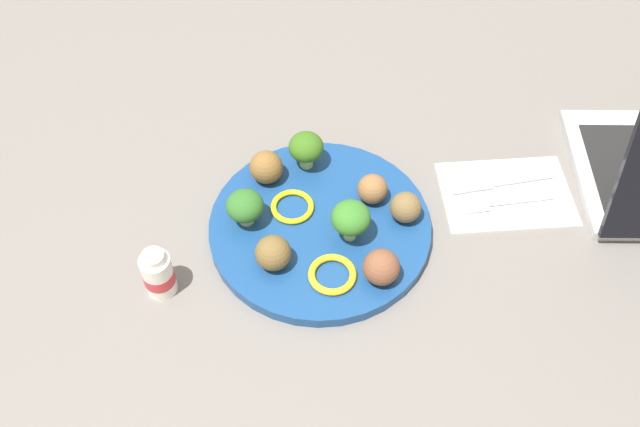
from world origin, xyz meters
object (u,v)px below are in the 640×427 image
Objects in this scene: meatball_near_rim at (381,267)px; meatball_far_rim at (406,207)px; fork at (505,202)px; yogurt_bottle at (158,274)px; plate at (320,227)px; meatball_back_right at (273,253)px; broccoli_floret_back_left at (245,206)px; napkin at (506,193)px; broccoli_floret_mid_left at (307,148)px; broccoli_floret_far_rim at (351,218)px; meatball_back_left at (266,167)px; meatball_center at (372,189)px; knife at (499,181)px; pepper_ring_back_left at (292,207)px; pepper_ring_back_right at (330,275)px.

meatball_far_rim is at bearing -121.51° from meatball_near_rim.
fork is 0.45m from yogurt_bottle.
meatball_back_right is at bearing 37.15° from plate.
yogurt_bottle reaches higher than broccoli_floret_back_left.
napkin is 1.41× the size of fork.
broccoli_floret_mid_left is at bearing -113.74° from meatball_back_right.
yogurt_bottle is at bearing -9.29° from meatball_near_rim.
broccoli_floret_mid_left reaches higher than napkin.
plate is 0.09m from meatball_back_right.
broccoli_floret_far_rim reaches higher than plate.
broccoli_floret_mid_left is at bearing -165.59° from meatball_back_left.
broccoli_floret_far_rim is 0.08m from meatball_far_rim.
meatball_center is 0.27× the size of knife.
meatball_back_right is (0.07, 0.05, 0.03)m from plate.
broccoli_floret_far_rim is 0.83× the size of yogurt_bottle.
yogurt_bottle reaches higher than knife.
meatball_near_rim is 0.23m from knife.
pepper_ring_back_left is at bearing -44.65° from plate.
meatball_back_right is at bearing 14.74° from knife.
broccoli_floret_far_rim reaches higher than pepper_ring_back_right.
yogurt_bottle is (0.31, 0.04, -0.00)m from meatball_far_rim.
broccoli_floret_mid_left reaches higher than pepper_ring_back_left.
broccoli_floret_back_left is 1.28× the size of meatball_center.
broccoli_floret_mid_left reaches higher than plate.
knife is (-0.19, -0.13, -0.03)m from meatball_near_rim.
yogurt_bottle is at bearing 32.27° from broccoli_floret_back_left.
meatball_far_rim is 1.02× the size of meatball_center.
broccoli_floret_mid_left is at bearing -113.55° from pepper_ring_back_left.
meatball_back_right is (0.07, 0.15, -0.01)m from broccoli_floret_mid_left.
meatball_back_right is 0.78× the size of pepper_ring_back_left.
fork is at bearing 83.08° from knife.
meatball_near_rim is (-0.15, 0.11, -0.01)m from broccoli_floret_back_left.
meatball_near_rim is at bearing 121.73° from meatball_back_left.
meatball_back_right reaches higher than pepper_ring_back_left.
pepper_ring_back_right is at bearing 107.21° from meatball_back_left.
broccoli_floret_far_rim is at bearing -70.70° from meatball_near_rim.
fork is at bearing 176.16° from broccoli_floret_back_left.
broccoli_floret_far_rim reaches higher than pepper_ring_back_left.
pepper_ring_back_right is 0.26m from fork.
meatball_back_left is at bearing -66.32° from pepper_ring_back_left.
meatball_center is (-0.16, -0.01, -0.01)m from broccoli_floret_back_left.
pepper_ring_back_left is 0.33× the size of napkin.
fork is at bearing -173.44° from broccoli_floret_far_rim.
napkin is at bearing 106.58° from knife.
meatball_back_left is 0.36× the size of fork.
meatball_back_left is at bearing -52.27° from broccoli_floret_far_rim.
meatball_far_rim is 0.91× the size of meatball_back_left.
meatball_back_right is at bearing 13.06° from broccoli_floret_far_rim.
broccoli_floret_far_rim is 0.07m from pepper_ring_back_right.
plate is at bearing -165.91° from yogurt_bottle.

